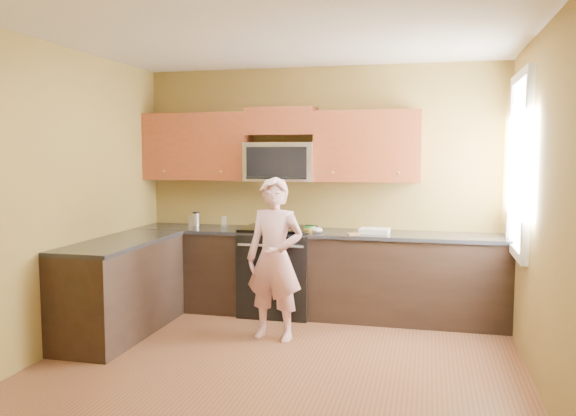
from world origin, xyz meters
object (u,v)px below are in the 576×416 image
(microwave, at_px, (281,181))
(frying_pan, at_px, (277,229))
(stove, at_px, (278,270))
(woman, at_px, (275,259))
(travel_mug, at_px, (196,226))
(butter_tub, at_px, (310,232))

(microwave, xyz_separation_m, frying_pan, (0.01, -0.24, -0.50))
(stove, height_order, woman, woman)
(stove, bearing_deg, microwave, 90.00)
(frying_pan, relative_size, travel_mug, 2.90)
(woman, bearing_deg, microwave, 108.93)
(travel_mug, bearing_deg, butter_tub, -9.36)
(butter_tub, xyz_separation_m, travel_mug, (-1.38, 0.23, -0.00))
(butter_tub, bearing_deg, microwave, 148.10)
(stove, height_order, butter_tub, butter_tub)
(microwave, height_order, butter_tub, microwave)
(microwave, relative_size, travel_mug, 4.63)
(stove, relative_size, travel_mug, 5.79)
(microwave, bearing_deg, travel_mug, -179.77)
(butter_tub, bearing_deg, frying_pan, -178.38)
(microwave, bearing_deg, stove, -90.00)
(woman, xyz_separation_m, butter_tub, (0.18, 0.76, 0.15))
(woman, height_order, frying_pan, woman)
(stove, distance_m, travel_mug, 1.11)
(stove, bearing_deg, butter_tub, -15.93)
(microwave, distance_m, frying_pan, 0.56)
(butter_tub, relative_size, travel_mug, 0.78)
(frying_pan, height_order, butter_tub, frying_pan)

